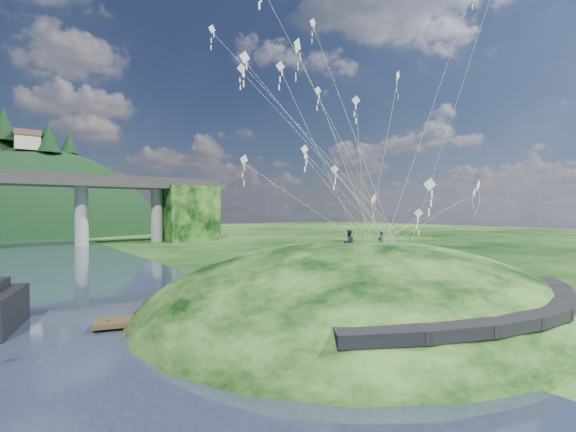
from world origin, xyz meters
TOP-DOWN VIEW (x-y plane):
  - ground at (0.00, 0.00)m, footprint 320.00×320.00m
  - grass_hill at (8.00, 2.00)m, footprint 36.00×32.00m
  - footpath at (7.46, -9.74)m, footprint 22.29×5.84m
  - wooden_dock at (-4.50, 5.47)m, footprint 11.94×5.55m
  - kite_flyers at (7.28, 1.60)m, footprint 3.44×1.61m
  - kite_swarm at (7.77, 2.60)m, footprint 19.34×16.54m

SIDE VIEW (x-z plane):
  - grass_hill at x=8.00m, z-range -8.00..5.00m
  - ground at x=0.00m, z-range 0.00..0.00m
  - wooden_dock at x=-4.50m, z-range -0.05..0.80m
  - footpath at x=7.46m, z-range 1.67..2.50m
  - kite_flyers at x=7.28m, z-range 4.94..6.92m
  - kite_swarm at x=7.77m, z-range 5.25..26.88m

